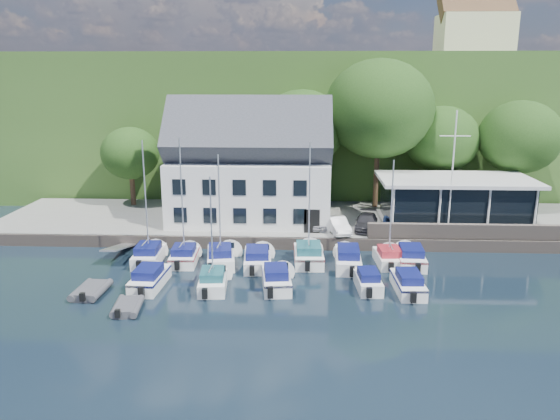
{
  "coord_description": "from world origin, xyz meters",
  "views": [
    {
      "loc": [
        -2.2,
        -31.18,
        14.03
      ],
      "look_at": [
        -3.99,
        9.0,
        3.81
      ],
      "focal_mm": 35.0,
      "sensor_mm": 36.0,
      "label": 1
    }
  ],
  "objects_px": {
    "flagpole": "(452,174)",
    "club_pavilion": "(454,201)",
    "car_dgrey": "(366,222)",
    "dinghy_0": "(91,289)",
    "boat_r2_2": "(276,277)",
    "dinghy_1": "(127,306)",
    "boat_r1_0": "(146,203)",
    "car_silver": "(318,222)",
    "boat_r1_4": "(309,201)",
    "boat_r1_5": "(348,256)",
    "boat_r1_6": "(391,211)",
    "boat_r2_4": "(408,281)",
    "boat_r2_3": "(368,279)",
    "boat_r1_1": "(182,208)",
    "boat_r2_1": "(211,228)",
    "boat_r1_7": "(410,255)",
    "harbor_building": "(250,172)",
    "car_blue": "(393,223)",
    "boat_r1_3": "(258,257)",
    "car_white": "(338,225)",
    "boat_r2_0": "(150,276)",
    "boat_r1_2": "(219,207)"
  },
  "relations": [
    {
      "from": "boat_r2_2",
      "to": "boat_r2_3",
      "type": "height_order",
      "value": "boat_r2_2"
    },
    {
      "from": "flagpole",
      "to": "boat_r2_4",
      "type": "distance_m",
      "value": 12.51
    },
    {
      "from": "boat_r1_0",
      "to": "boat_r1_5",
      "type": "height_order",
      "value": "boat_r1_0"
    },
    {
      "from": "car_dgrey",
      "to": "boat_r1_6",
      "type": "height_order",
      "value": "boat_r1_6"
    },
    {
      "from": "car_white",
      "to": "boat_r2_0",
      "type": "bearing_deg",
      "value": -156.05
    },
    {
      "from": "boat_r1_3",
      "to": "boat_r1_7",
      "type": "relative_size",
      "value": 1.03
    },
    {
      "from": "car_white",
      "to": "dinghy_0",
      "type": "relative_size",
      "value": 1.23
    },
    {
      "from": "boat_r1_6",
      "to": "boat_r2_2",
      "type": "relative_size",
      "value": 1.4
    },
    {
      "from": "boat_r1_1",
      "to": "boat_r1_7",
      "type": "xyz_separation_m",
      "value": [
        16.96,
        0.49,
        -3.58
      ]
    },
    {
      "from": "boat_r1_5",
      "to": "boat_r1_7",
      "type": "relative_size",
      "value": 1.13
    },
    {
      "from": "club_pavilion",
      "to": "boat_r2_0",
      "type": "distance_m",
      "value": 27.08
    },
    {
      "from": "boat_r1_0",
      "to": "boat_r2_0",
      "type": "xyz_separation_m",
      "value": [
        1.36,
        -4.7,
        -3.88
      ]
    },
    {
      "from": "boat_r2_4",
      "to": "boat_r2_2",
      "type": "bearing_deg",
      "value": 176.11
    },
    {
      "from": "harbor_building",
      "to": "car_silver",
      "type": "bearing_deg",
      "value": -23.56
    },
    {
      "from": "harbor_building",
      "to": "boat_r2_2",
      "type": "xyz_separation_m",
      "value": [
        3.03,
        -13.56,
        -4.59
      ]
    },
    {
      "from": "boat_r2_1",
      "to": "dinghy_0",
      "type": "xyz_separation_m",
      "value": [
        -7.74,
        -1.41,
        -3.83
      ]
    },
    {
      "from": "club_pavilion",
      "to": "boat_r2_0",
      "type": "bearing_deg",
      "value": -150.46
    },
    {
      "from": "boat_r1_0",
      "to": "dinghy_1",
      "type": "distance_m",
      "value": 9.62
    },
    {
      "from": "boat_r2_3",
      "to": "boat_r2_4",
      "type": "bearing_deg",
      "value": -10.72
    },
    {
      "from": "dinghy_1",
      "to": "car_silver",
      "type": "bearing_deg",
      "value": 45.4
    },
    {
      "from": "boat_r1_1",
      "to": "boat_r2_1",
      "type": "xyz_separation_m",
      "value": [
        2.97,
        -4.85,
        -0.11
      ]
    },
    {
      "from": "car_dgrey",
      "to": "dinghy_0",
      "type": "xyz_separation_m",
      "value": [
        -19.06,
        -12.63,
        -1.26
      ]
    },
    {
      "from": "car_blue",
      "to": "boat_r1_7",
      "type": "height_order",
      "value": "car_blue"
    },
    {
      "from": "club_pavilion",
      "to": "car_dgrey",
      "type": "height_order",
      "value": "club_pavilion"
    },
    {
      "from": "boat_r1_0",
      "to": "boat_r2_3",
      "type": "bearing_deg",
      "value": -18.19
    },
    {
      "from": "boat_r2_2",
      "to": "dinghy_1",
      "type": "distance_m",
      "value": 9.71
    },
    {
      "from": "car_silver",
      "to": "car_dgrey",
      "type": "distance_m",
      "value": 4.1
    },
    {
      "from": "boat_r2_2",
      "to": "dinghy_1",
      "type": "bearing_deg",
      "value": -161.74
    },
    {
      "from": "boat_r1_1",
      "to": "boat_r2_0",
      "type": "xyz_separation_m",
      "value": [
        -1.34,
        -4.72,
        -3.58
      ]
    },
    {
      "from": "boat_r2_3",
      "to": "club_pavilion",
      "type": "bearing_deg",
      "value": 51.88
    },
    {
      "from": "boat_r1_7",
      "to": "boat_r2_4",
      "type": "bearing_deg",
      "value": -99.43
    },
    {
      "from": "club_pavilion",
      "to": "boat_r1_2",
      "type": "distance_m",
      "value": 21.26
    },
    {
      "from": "boat_r1_4",
      "to": "boat_r1_5",
      "type": "relative_size",
      "value": 1.38
    },
    {
      "from": "boat_r2_3",
      "to": "flagpole",
      "type": "bearing_deg",
      "value": 48.21
    },
    {
      "from": "car_silver",
      "to": "boat_r2_4",
      "type": "xyz_separation_m",
      "value": [
        5.65,
        -11.19,
        -0.85
      ]
    },
    {
      "from": "car_silver",
      "to": "boat_r1_0",
      "type": "xyz_separation_m",
      "value": [
        -12.89,
        -6.46,
        3.06
      ]
    },
    {
      "from": "car_dgrey",
      "to": "dinghy_1",
      "type": "height_order",
      "value": "car_dgrey"
    },
    {
      "from": "car_white",
      "to": "boat_r1_0",
      "type": "bearing_deg",
      "value": -173.26
    },
    {
      "from": "boat_r2_3",
      "to": "boat_r2_4",
      "type": "height_order",
      "value": "boat_r2_4"
    },
    {
      "from": "club_pavilion",
      "to": "boat_r1_2",
      "type": "xyz_separation_m",
      "value": [
        -19.37,
        -8.65,
        1.34
      ]
    },
    {
      "from": "boat_r1_6",
      "to": "boat_r2_4",
      "type": "xyz_separation_m",
      "value": [
        0.49,
        -5.16,
        -3.44
      ]
    },
    {
      "from": "boat_r1_4",
      "to": "boat_r1_7",
      "type": "distance_m",
      "value": 8.62
    },
    {
      "from": "boat_r2_3",
      "to": "dinghy_1",
      "type": "bearing_deg",
      "value": -168.36
    },
    {
      "from": "car_blue",
      "to": "boat_r1_3",
      "type": "height_order",
      "value": "car_blue"
    },
    {
      "from": "boat_r1_5",
      "to": "boat_r2_0",
      "type": "bearing_deg",
      "value": -159.35
    },
    {
      "from": "car_white",
      "to": "boat_r2_4",
      "type": "xyz_separation_m",
      "value": [
        4.06,
        -10.0,
        -0.94
      ]
    },
    {
      "from": "flagpole",
      "to": "club_pavilion",
      "type": "bearing_deg",
      "value": 69.09
    },
    {
      "from": "car_silver",
      "to": "dinghy_0",
      "type": "distance_m",
      "value": 19.66
    },
    {
      "from": "boat_r2_1",
      "to": "dinghy_1",
      "type": "height_order",
      "value": "boat_r2_1"
    },
    {
      "from": "harbor_building",
      "to": "boat_r2_2",
      "type": "height_order",
      "value": "harbor_building"
    }
  ]
}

